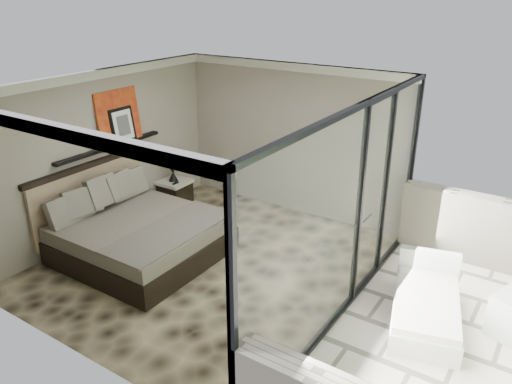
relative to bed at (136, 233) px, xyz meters
The scene contains 13 objects.
floor 1.29m from the bed, 19.84° to the left, with size 5.00×5.00×0.00m, color black.
ceiling 2.71m from the bed, 19.84° to the left, with size 4.50×5.00×0.02m, color silver.
back_wall 3.29m from the bed, 68.28° to the left, with size 4.50×0.02×2.80m, color gray.
left_wall 1.55m from the bed, 158.87° to the left, with size 0.02×5.00×2.80m, color gray.
glass_wall 3.58m from the bed, ahead, with size 0.08×5.00×2.80m, color white.
terrace_slab 4.95m from the bed, ahead, with size 3.00×5.00×0.12m, color beige.
picture_ledge 1.61m from the bed, 153.12° to the left, with size 0.12×2.20×0.05m, color black.
bed is the anchor object (origin of this frame).
nightstand 1.98m from the bed, 114.16° to the left, with size 0.55×0.55×0.55m, color black.
table_lamp 2.04m from the bed, 114.58° to the left, with size 0.32×0.32×0.58m.
abstract_canvas 2.06m from the bed, 142.92° to the left, with size 0.04×0.90×0.90m, color #B6350F.
framed_print 1.93m from the bed, 140.54° to the left, with size 0.03×0.50×0.60m, color black.
lounger 4.46m from the bed, 10.84° to the left, with size 1.21×1.79×0.64m.
Camera 1 is at (4.35, -5.29, 4.04)m, focal length 35.00 mm.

